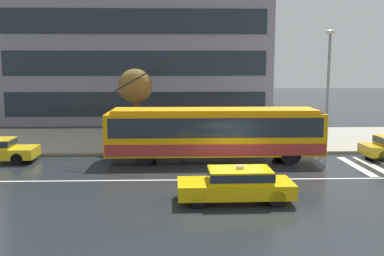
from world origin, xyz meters
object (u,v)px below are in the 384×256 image
object	(u,v)px
trolleybus	(215,132)
street_tree_bare	(135,87)
pedestrian_at_shelter	(183,124)
taxi_oncoming_near	(237,183)
street_lamp	(328,80)
pedestrian_approaching_curb	(236,122)

from	to	relation	value
trolleybus	street_tree_bare	world-z (taller)	trolleybus
pedestrian_at_shelter	street_tree_bare	distance (m)	4.24
taxi_oncoming_near	street_lamp	bearing A→B (deg)	55.21
street_tree_bare	pedestrian_at_shelter	bearing A→B (deg)	-37.45
street_tree_bare	street_lamp	bearing A→B (deg)	-8.13
pedestrian_at_shelter	pedestrian_approaching_curb	size ratio (longest dim) A/B	1.01
taxi_oncoming_near	street_tree_bare	world-z (taller)	street_tree_bare
pedestrian_approaching_curb	street_lamp	world-z (taller)	street_lamp
taxi_oncoming_near	trolleybus	bearing A→B (deg)	91.93
trolleybus	pedestrian_at_shelter	world-z (taller)	trolleybus
street_lamp	pedestrian_at_shelter	bearing A→B (deg)	-176.11
pedestrian_at_shelter	street_tree_bare	size ratio (longest dim) A/B	0.41
trolleybus	street_tree_bare	xyz separation A→B (m)	(-4.64, 4.18, 2.26)
taxi_oncoming_near	pedestrian_approaching_curb	size ratio (longest dim) A/B	2.24
taxi_oncoming_near	street_tree_bare	size ratio (longest dim) A/B	0.91
trolleybus	pedestrian_approaching_curb	bearing A→B (deg)	60.30
taxi_oncoming_near	pedestrian_approaching_curb	bearing A→B (deg)	82.65
taxi_oncoming_near	pedestrian_at_shelter	distance (m)	9.38
pedestrian_approaching_curb	street_lamp	bearing A→B (deg)	-1.39
taxi_oncoming_near	street_lamp	size ratio (longest dim) A/B	0.62
taxi_oncoming_near	street_tree_bare	bearing A→B (deg)	113.26
street_lamp	street_tree_bare	xyz separation A→B (m)	(-11.63, 1.66, -0.48)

